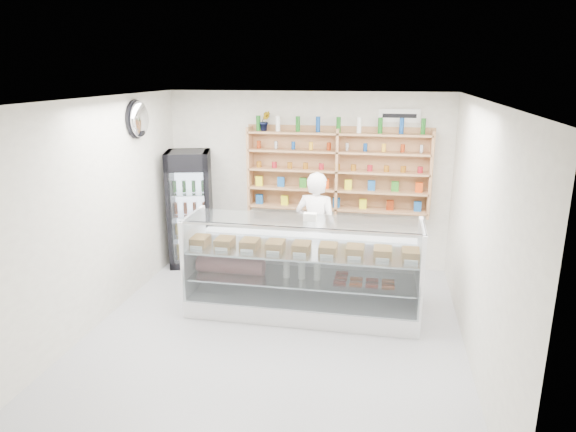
# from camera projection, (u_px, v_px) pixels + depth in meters

# --- Properties ---
(room) EXTENTS (5.00, 5.00, 5.00)m
(room) POSITION_uv_depth(u_px,v_px,m) (274.00, 224.00, 5.90)
(room) COLOR #A3A3A7
(room) RESTS_ON ground
(display_counter) EXTENTS (3.00, 0.89, 1.30)m
(display_counter) POSITION_uv_depth(u_px,v_px,m) (302.00, 288.00, 6.73)
(display_counter) COLOR white
(display_counter) RESTS_ON floor
(shop_worker) EXTENTS (0.68, 0.51, 1.72)m
(shop_worker) POSITION_uv_depth(u_px,v_px,m) (316.00, 229.00, 7.52)
(shop_worker) COLOR white
(shop_worker) RESTS_ON floor
(drinks_cooler) EXTENTS (0.82, 0.81, 1.88)m
(drinks_cooler) POSITION_uv_depth(u_px,v_px,m) (190.00, 209.00, 8.33)
(drinks_cooler) COLOR black
(drinks_cooler) RESTS_ON floor
(wall_shelving) EXTENTS (2.84, 0.28, 1.33)m
(wall_shelving) POSITION_uv_depth(u_px,v_px,m) (337.00, 171.00, 7.96)
(wall_shelving) COLOR #AF7A52
(wall_shelving) RESTS_ON back_wall
(potted_plant) EXTENTS (0.20, 0.18, 0.30)m
(potted_plant) POSITION_uv_depth(u_px,v_px,m) (265.00, 121.00, 7.96)
(potted_plant) COLOR #1E6626
(potted_plant) RESTS_ON wall_shelving
(security_mirror) EXTENTS (0.15, 0.50, 0.50)m
(security_mirror) POSITION_uv_depth(u_px,v_px,m) (139.00, 119.00, 7.13)
(security_mirror) COLOR silver
(security_mirror) RESTS_ON left_wall
(wall_sign) EXTENTS (0.62, 0.03, 0.20)m
(wall_sign) POSITION_uv_depth(u_px,v_px,m) (399.00, 116.00, 7.69)
(wall_sign) COLOR white
(wall_sign) RESTS_ON back_wall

